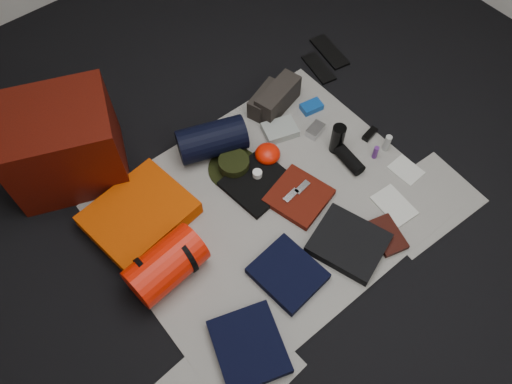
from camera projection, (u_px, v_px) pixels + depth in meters
floor at (270, 207)px, 2.66m from camera, size 4.50×4.50×0.02m
newspaper_mat at (270, 206)px, 2.65m from camera, size 1.60×1.30×0.01m
newspaper_sheet_front_left at (229, 377)px, 2.19m from camera, size 0.61×0.44×0.00m
newspaper_sheet_front_right at (424, 203)px, 2.66m from camera, size 0.60×0.43×0.00m
red_cabinet at (63, 144)px, 2.58m from camera, size 0.69×0.64×0.47m
sleeping_pad at (139, 215)px, 2.56m from camera, size 0.56×0.48×0.09m
stuff_sack at (166, 265)px, 2.35m from camera, size 0.39×0.25×0.22m
sack_strap_left at (148, 278)px, 2.32m from camera, size 0.02×0.22×0.22m
sack_strap_right at (184, 253)px, 2.38m from camera, size 0.02×0.22×0.22m
navy_duffel at (212, 140)px, 2.75m from camera, size 0.42×0.31×0.20m
boonie_brim at (234, 168)px, 2.77m from camera, size 0.33×0.33×0.01m
boonie_crown at (234, 164)px, 2.73m from camera, size 0.17×0.17×0.07m
hiking_boot_left at (265, 100)px, 2.95m from camera, size 0.27×0.17×0.13m
hiking_boot_right at (278, 98)px, 2.94m from camera, size 0.34×0.20×0.16m
flip_flop_left at (319, 68)px, 3.17m from camera, size 0.15×0.28×0.01m
flip_flop_right at (329, 52)px, 3.25m from camera, size 0.17×0.32×0.02m
trousers_navy_a at (249, 347)px, 2.23m from camera, size 0.39×0.42×0.05m
trousers_navy_b at (288, 273)px, 2.42m from camera, size 0.30×0.34×0.05m
trousers_charcoal at (348, 243)px, 2.50m from camera, size 0.40×0.43×0.05m
black_tshirt at (258, 183)px, 2.70m from camera, size 0.36×0.34×0.03m
red_shirt at (299, 196)px, 2.65m from camera, size 0.35×0.35×0.04m
orange_stuff_sack at (268, 154)px, 2.77m from camera, size 0.18×0.18×0.09m
first_aid_pouch at (280, 130)px, 2.88m from camera, size 0.22×0.19×0.05m
water_bottle at (337, 139)px, 2.76m from camera, size 0.10×0.10×0.19m
speaker at (349, 160)px, 2.76m from camera, size 0.09×0.20×0.07m
compact_camera at (315, 130)px, 2.88m from camera, size 0.13×0.09×0.05m
cyan_case at (312, 107)px, 2.98m from camera, size 0.14×0.10×0.04m
toiletry_purple at (375, 152)px, 2.78m from camera, size 0.03×0.03×0.09m
toiletry_clear at (387, 143)px, 2.79m from camera, size 0.04×0.04×0.11m
paperback_book at (387, 235)px, 2.54m from camera, size 0.19×0.24×0.03m
map_booklet at (394, 205)px, 2.64m from camera, size 0.17×0.23×0.01m
map_printout at (406, 170)px, 2.76m from camera, size 0.14×0.17×0.01m
sunglasses at (370, 134)px, 2.88m from camera, size 0.11×0.06×0.03m
tape_roll at (257, 174)px, 2.69m from camera, size 0.05×0.05×0.03m
energy_bar_a at (291, 196)px, 2.62m from camera, size 0.10×0.05×0.01m
energy_bar_b at (302, 187)px, 2.65m from camera, size 0.10×0.05×0.01m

